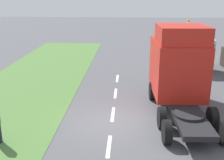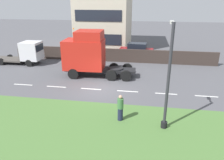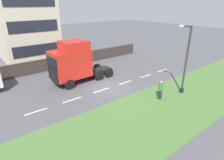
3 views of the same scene
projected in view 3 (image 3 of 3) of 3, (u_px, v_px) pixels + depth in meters
ground_plane at (109, 88)px, 19.18m from camera, size 120.00×120.00×0.00m
grass_verge at (154, 113)px, 14.81m from camera, size 7.00×44.00×0.01m
lane_markings at (114, 86)px, 19.57m from camera, size 0.16×17.80×0.00m
boundary_wall at (69, 61)px, 25.42m from camera, size 0.25×24.00×1.62m
building_block at (23, 22)px, 28.29m from camera, size 10.57×7.46×11.88m
lorry_cab at (73, 63)px, 19.62m from camera, size 2.91×7.19×4.67m
parked_car at (78, 54)px, 27.95m from camera, size 2.06×4.37×2.07m
lamp_post at (185, 65)px, 17.22m from camera, size 1.31×0.38×6.29m
pedestrian at (160, 90)px, 16.69m from camera, size 0.39×0.39×1.77m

